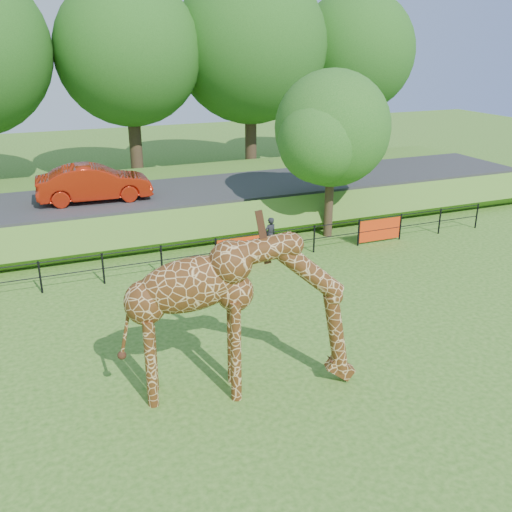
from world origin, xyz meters
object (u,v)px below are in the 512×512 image
Objects in this scene: car_red at (94,183)px; giraffe at (241,316)px; tree_east at (334,133)px; visitor at (270,235)px.

giraffe is at bearing -171.12° from car_red.
car_red is (-1.45, 13.25, 0.24)m from giraffe.
tree_east is at bearing -111.38° from car_red.
tree_east reaches higher than visitor.
visitor is 4.86m from tree_east.
car_red reaches higher than visitor.
giraffe is 9.47m from visitor.
tree_east reaches higher than giraffe.
visitor is at bearing -163.30° from tree_east.
giraffe is 13.33m from car_red.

